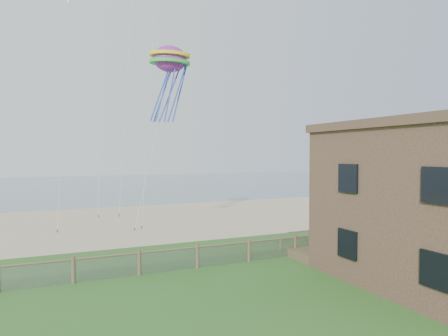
{
  "coord_description": "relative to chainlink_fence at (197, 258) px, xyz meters",
  "views": [
    {
      "loc": [
        -6.98,
        -13.21,
        5.89
      ],
      "look_at": [
        2.39,
        8.0,
        5.08
      ],
      "focal_mm": 32.0,
      "sensor_mm": 36.0,
      "label": 1
    }
  ],
  "objects": [
    {
      "name": "chainlink_fence",
      "position": [
        0.0,
        0.0,
        0.0
      ],
      "size": [
        36.2,
        0.2,
        1.25
      ],
      "primitive_type": null,
      "color": "#4E382C",
      "rests_on": "ground"
    },
    {
      "name": "sand_beach",
      "position": [
        0.0,
        16.0,
        -0.55
      ],
      "size": [
        72.0,
        20.0,
        0.02
      ],
      "primitive_type": "cube",
      "color": "tan",
      "rests_on": "ground"
    },
    {
      "name": "picnic_table",
      "position": [
        8.43,
        -4.0,
        -0.17
      ],
      "size": [
        2.22,
        2.0,
        0.76
      ],
      "primitive_type": null,
      "rotation": [
        0.0,
        0.0,
        0.43
      ],
      "color": "brown",
      "rests_on": "ground"
    },
    {
      "name": "motel_deck",
      "position": [
        13.0,
        -1.0,
        -0.3
      ],
      "size": [
        15.0,
        2.0,
        0.5
      ],
      "primitive_type": "cube",
      "color": "brown",
      "rests_on": "ground"
    },
    {
      "name": "ocean",
      "position": [
        0.0,
        60.0,
        -0.55
      ],
      "size": [
        160.0,
        68.0,
        0.02
      ],
      "primitive_type": "cube",
      "color": "slate",
      "rests_on": "ground"
    },
    {
      "name": "ground",
      "position": [
        0.0,
        -6.0,
        -0.55
      ],
      "size": [
        160.0,
        160.0,
        0.0
      ],
      "primitive_type": "plane",
      "color": "#265D1F",
      "rests_on": "ground"
    },
    {
      "name": "octopus_kite",
      "position": [
        1.03,
        8.42,
        10.54
      ],
      "size": [
        3.26,
        2.56,
        6.06
      ],
      "primitive_type": null,
      "rotation": [
        0.0,
        0.0,
        -0.18
      ],
      "color": "#EE2541"
    }
  ]
}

